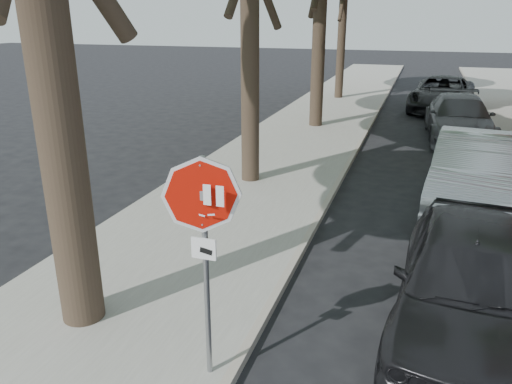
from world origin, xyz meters
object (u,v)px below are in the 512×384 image
stop_sign (204,228)px  car_d (442,94)px  car_a (470,281)px  car_b (475,173)px  car_c (459,118)px

stop_sign → car_d: (2.86, 19.32, -1.20)m
stop_sign → car_a: 3.67m
car_b → car_c: size_ratio=0.97×
car_a → car_c: (0.43, 11.82, -0.05)m
stop_sign → car_c: 14.24m
car_b → car_d: (-0.43, 12.33, -0.05)m
stop_sign → car_b: size_ratio=0.54×
stop_sign → car_c: (3.30, 13.80, -1.22)m
car_a → car_c: car_a is taller
car_a → stop_sign: bearing=-141.1°
car_a → car_d: car_a is taller
car_c → car_a: bearing=-95.5°
car_d → stop_sign: bearing=-92.3°
car_a → car_c: size_ratio=0.91×
car_d → car_c: bearing=-79.3°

